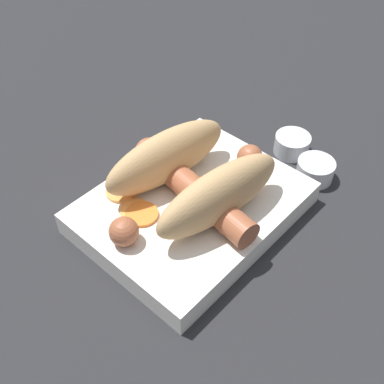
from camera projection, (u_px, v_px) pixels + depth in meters
name	position (u px, v px, depth m)	size (l,w,h in m)	color
ground_plane	(192.00, 216.00, 0.53)	(3.00, 3.00, 0.00)	#232326
food_tray	(192.00, 208.00, 0.52)	(0.22, 0.18, 0.03)	silver
bread_roll	(190.00, 176.00, 0.49)	(0.17, 0.14, 0.06)	tan
sausage	(192.00, 192.00, 0.50)	(0.20, 0.17, 0.03)	#9E5638
pickled_veggies	(133.00, 207.00, 0.50)	(0.05, 0.08, 0.00)	#F99E4C
condiment_cup_near	(315.00, 171.00, 0.56)	(0.04, 0.04, 0.02)	silver
condiment_cup_far	(292.00, 145.00, 0.60)	(0.04, 0.04, 0.02)	silver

